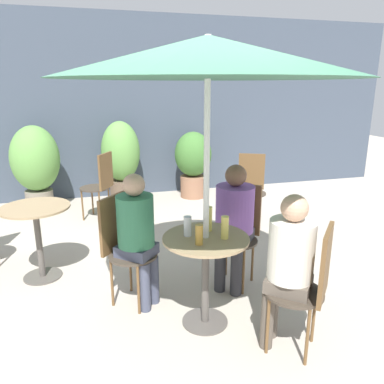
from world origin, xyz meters
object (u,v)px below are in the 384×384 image
(umbrella, at_px, (208,57))
(seated_person_0, at_px, (288,259))
(bistro_chair_3, at_px, (251,183))
(beer_glass_1, at_px, (199,235))
(bistro_chair_1, at_px, (239,225))
(bistro_chair_2, at_px, (123,240))
(beer_glass_2, at_px, (225,227))
(bistro_chair_5, at_px, (101,181))
(seated_person_2, at_px, (137,228))
(cafe_table_near, at_px, (206,260))
(seated_person_1, at_px, (234,217))
(bistro_chair_0, at_px, (310,281))
(potted_plant_0, at_px, (36,163))
(potted_plant_1, at_px, (121,157))
(potted_plant_2, at_px, (193,160))
(beer_glass_3, at_px, (209,219))
(cafe_table_far, at_px, (37,226))
(beer_glass_0, at_px, (188,226))

(umbrella, bearing_deg, seated_person_0, -41.50)
(bistro_chair_3, distance_m, beer_glass_1, 2.58)
(bistro_chair_1, relative_size, bistro_chair_2, 1.00)
(beer_glass_2, bearing_deg, bistro_chair_5, 106.41)
(seated_person_0, distance_m, seated_person_2, 1.26)
(cafe_table_near, bearing_deg, seated_person_1, 48.50)
(bistro_chair_0, distance_m, potted_plant_0, 4.53)
(potted_plant_1, bearing_deg, umbrella, -84.72)
(beer_glass_2, height_order, potted_plant_2, potted_plant_2)
(beer_glass_1, distance_m, beer_glass_3, 0.29)
(cafe_table_far, height_order, bistro_chair_1, bistro_chair_1)
(seated_person_1, xyz_separation_m, seated_person_2, (-0.89, -0.05, 0.00))
(potted_plant_0, bearing_deg, bistro_chair_5, -36.59)
(bistro_chair_0, relative_size, seated_person_1, 0.81)
(cafe_table_far, height_order, seated_person_2, seated_person_2)
(cafe_table_near, bearing_deg, seated_person_0, -41.50)
(bistro_chair_2, distance_m, potted_plant_0, 3.09)
(cafe_table_far, height_order, seated_person_0, seated_person_0)
(seated_person_0, bearing_deg, beer_glass_0, -87.47)
(beer_glass_1, bearing_deg, seated_person_2, 125.95)
(bistro_chair_2, xyz_separation_m, bistro_chair_3, (1.88, 1.53, 0.00))
(beer_glass_1, xyz_separation_m, umbrella, (0.09, 0.11, 1.22))
(bistro_chair_0, relative_size, bistro_chair_2, 1.00)
(beer_glass_3, xyz_separation_m, potted_plant_2, (0.81, 3.37, -0.21))
(beer_glass_1, distance_m, beer_glass_2, 0.23)
(bistro_chair_2, distance_m, beer_glass_0, 0.70)
(seated_person_1, bearing_deg, beer_glass_0, -101.84)
(bistro_chair_0, height_order, potted_plant_2, potted_plant_2)
(seated_person_0, relative_size, seated_person_2, 0.99)
(seated_person_0, bearing_deg, beer_glass_2, -95.23)
(potted_plant_0, relative_size, umbrella, 0.59)
(cafe_table_near, xyz_separation_m, seated_person_0, (0.47, -0.42, 0.15))
(bistro_chair_2, distance_m, seated_person_0, 1.42)
(seated_person_2, distance_m, umbrella, 1.48)
(cafe_table_near, relative_size, umbrella, 0.34)
(bistro_chair_2, bearing_deg, cafe_table_far, 92.10)
(potted_plant_2, bearing_deg, bistro_chair_0, -93.95)
(seated_person_1, distance_m, seated_person_2, 0.89)
(potted_plant_1, bearing_deg, beer_glass_3, -83.51)
(seated_person_1, bearing_deg, cafe_table_far, -159.51)
(bistro_chair_5, distance_m, umbrella, 3.19)
(bistro_chair_3, distance_m, seated_person_1, 1.82)
(beer_glass_0, bearing_deg, potted_plant_1, 93.33)
(bistro_chair_1, relative_size, potted_plant_1, 0.73)
(bistro_chair_2, distance_m, bistro_chair_3, 2.43)
(potted_plant_0, bearing_deg, beer_glass_2, -63.39)
(seated_person_1, bearing_deg, bistro_chair_1, 90.00)
(beer_glass_2, distance_m, potted_plant_2, 3.63)
(cafe_table_far, distance_m, bistro_chair_3, 2.80)
(cafe_table_near, distance_m, bistro_chair_2, 0.79)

